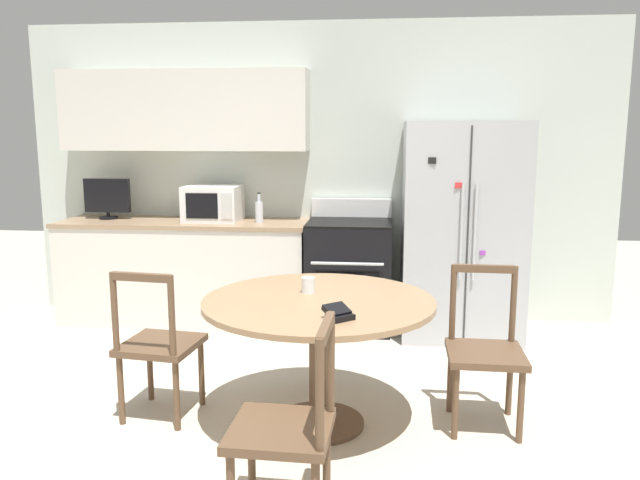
{
  "coord_description": "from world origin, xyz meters",
  "views": [
    {
      "loc": [
        0.59,
        -2.91,
        1.66
      ],
      "look_at": [
        0.17,
        1.15,
        0.95
      ],
      "focal_mm": 35.0,
      "sensor_mm": 36.0,
      "label": 1
    }
  ],
  "objects_px": {
    "microwave": "(213,203)",
    "countertop_tv": "(107,197)",
    "candle_glass": "(308,286)",
    "wallet": "(338,314)",
    "dining_chair_right": "(485,352)",
    "refrigerator": "(461,230)",
    "oven_range": "(349,274)",
    "counter_bottle": "(259,211)",
    "dining_chair_left": "(158,346)",
    "dining_chair_near": "(288,430)"
  },
  "relations": [
    {
      "from": "dining_chair_right",
      "to": "candle_glass",
      "type": "relative_size",
      "value": 10.01
    },
    {
      "from": "microwave",
      "to": "dining_chair_right",
      "type": "height_order",
      "value": "microwave"
    },
    {
      "from": "candle_glass",
      "to": "wallet",
      "type": "relative_size",
      "value": 0.52
    },
    {
      "from": "candle_glass",
      "to": "wallet",
      "type": "distance_m",
      "value": 0.54
    },
    {
      "from": "refrigerator",
      "to": "candle_glass",
      "type": "relative_size",
      "value": 19.33
    },
    {
      "from": "refrigerator",
      "to": "dining_chair_left",
      "type": "bearing_deg",
      "value": -137.55
    },
    {
      "from": "microwave",
      "to": "counter_bottle",
      "type": "relative_size",
      "value": 1.82
    },
    {
      "from": "dining_chair_near",
      "to": "wallet",
      "type": "distance_m",
      "value": 0.69
    },
    {
      "from": "refrigerator",
      "to": "candle_glass",
      "type": "height_order",
      "value": "refrigerator"
    },
    {
      "from": "candle_glass",
      "to": "counter_bottle",
      "type": "bearing_deg",
      "value": 110.23
    },
    {
      "from": "oven_range",
      "to": "wallet",
      "type": "distance_m",
      "value": 2.22
    },
    {
      "from": "refrigerator",
      "to": "microwave",
      "type": "relative_size",
      "value": 3.72
    },
    {
      "from": "microwave",
      "to": "countertop_tv",
      "type": "xyz_separation_m",
      "value": [
        -0.96,
        0.02,
        0.04
      ]
    },
    {
      "from": "microwave",
      "to": "candle_glass",
      "type": "bearing_deg",
      "value": -59.46
    },
    {
      "from": "refrigerator",
      "to": "countertop_tv",
      "type": "xyz_separation_m",
      "value": [
        -3.06,
        0.14,
        0.22
      ]
    },
    {
      "from": "refrigerator",
      "to": "microwave",
      "type": "distance_m",
      "value": 2.11
    },
    {
      "from": "microwave",
      "to": "dining_chair_left",
      "type": "xyz_separation_m",
      "value": [
        0.18,
        -1.88,
        -0.62
      ]
    },
    {
      "from": "dining_chair_right",
      "to": "wallet",
      "type": "height_order",
      "value": "dining_chair_right"
    },
    {
      "from": "countertop_tv",
      "to": "candle_glass",
      "type": "bearing_deg",
      "value": -41.75
    },
    {
      "from": "oven_range",
      "to": "dining_chair_right",
      "type": "xyz_separation_m",
      "value": [
        0.86,
        -1.74,
        -0.03
      ]
    },
    {
      "from": "refrigerator",
      "to": "dining_chair_near",
      "type": "xyz_separation_m",
      "value": [
        -1.02,
        -2.71,
        -0.44
      ]
    },
    {
      "from": "oven_range",
      "to": "wallet",
      "type": "height_order",
      "value": "oven_range"
    },
    {
      "from": "countertop_tv",
      "to": "wallet",
      "type": "height_order",
      "value": "countertop_tv"
    },
    {
      "from": "dining_chair_near",
      "to": "microwave",
      "type": "bearing_deg",
      "value": 22.97
    },
    {
      "from": "dining_chair_right",
      "to": "dining_chair_left",
      "type": "bearing_deg",
      "value": 4.07
    },
    {
      "from": "oven_range",
      "to": "refrigerator",
      "type": "bearing_deg",
      "value": -4.26
    },
    {
      "from": "dining_chair_right",
      "to": "dining_chair_left",
      "type": "xyz_separation_m",
      "value": [
        -1.87,
        -0.09,
        0.0
      ]
    },
    {
      "from": "countertop_tv",
      "to": "counter_bottle",
      "type": "bearing_deg",
      "value": -4.08
    },
    {
      "from": "counter_bottle",
      "to": "wallet",
      "type": "relative_size",
      "value": 1.48
    },
    {
      "from": "oven_range",
      "to": "microwave",
      "type": "relative_size",
      "value": 2.3
    },
    {
      "from": "dining_chair_left",
      "to": "dining_chair_near",
      "type": "relative_size",
      "value": 1.0
    },
    {
      "from": "microwave",
      "to": "countertop_tv",
      "type": "height_order",
      "value": "countertop_tv"
    },
    {
      "from": "countertop_tv",
      "to": "dining_chair_left",
      "type": "xyz_separation_m",
      "value": [
        1.14,
        -1.91,
        -0.66
      ]
    },
    {
      "from": "refrigerator",
      "to": "dining_chair_left",
      "type": "relative_size",
      "value": 1.93
    },
    {
      "from": "oven_range",
      "to": "candle_glass",
      "type": "relative_size",
      "value": 11.99
    },
    {
      "from": "dining_chair_near",
      "to": "refrigerator",
      "type": "bearing_deg",
      "value": -18.52
    },
    {
      "from": "counter_bottle",
      "to": "wallet",
      "type": "xyz_separation_m",
      "value": [
        0.83,
        -2.18,
        -0.23
      ]
    },
    {
      "from": "countertop_tv",
      "to": "dining_chair_near",
      "type": "bearing_deg",
      "value": -54.46
    },
    {
      "from": "oven_range",
      "to": "dining_chair_right",
      "type": "height_order",
      "value": "oven_range"
    },
    {
      "from": "oven_range",
      "to": "dining_chair_left",
      "type": "xyz_separation_m",
      "value": [
        -1.01,
        -1.83,
        -0.03
      ]
    },
    {
      "from": "microwave",
      "to": "counter_bottle",
      "type": "bearing_deg",
      "value": -10.51
    },
    {
      "from": "dining_chair_near",
      "to": "counter_bottle",
      "type": "bearing_deg",
      "value": 15.6
    },
    {
      "from": "refrigerator",
      "to": "oven_range",
      "type": "xyz_separation_m",
      "value": [
        -0.91,
        0.07,
        -0.4
      ]
    },
    {
      "from": "refrigerator",
      "to": "dining_chair_right",
      "type": "xyz_separation_m",
      "value": [
        -0.05,
        -1.67,
        -0.44
      ]
    },
    {
      "from": "counter_bottle",
      "to": "candle_glass",
      "type": "xyz_separation_m",
      "value": [
        0.62,
        -1.69,
        -0.21
      ]
    },
    {
      "from": "microwave",
      "to": "dining_chair_right",
      "type": "xyz_separation_m",
      "value": [
        2.05,
        -1.79,
        -0.62
      ]
    },
    {
      "from": "countertop_tv",
      "to": "counter_bottle",
      "type": "distance_m",
      "value": 1.38
    },
    {
      "from": "refrigerator",
      "to": "dining_chair_right",
      "type": "relative_size",
      "value": 1.93
    },
    {
      "from": "oven_range",
      "to": "microwave",
      "type": "height_order",
      "value": "microwave"
    },
    {
      "from": "dining_chair_left",
      "to": "wallet",
      "type": "height_order",
      "value": "dining_chair_left"
    }
  ]
}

